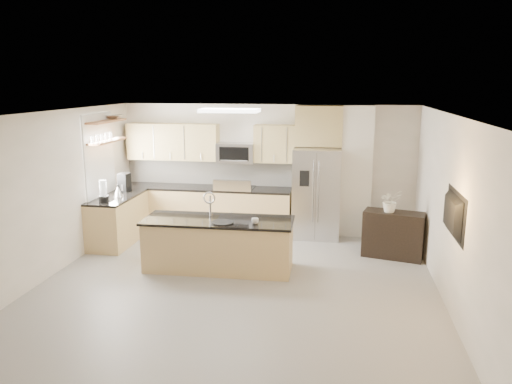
% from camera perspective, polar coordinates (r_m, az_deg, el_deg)
% --- Properties ---
extents(floor, '(6.50, 6.50, 0.00)m').
position_cam_1_polar(floor, '(7.60, -2.47, -11.09)').
color(floor, gray).
rests_on(floor, ground).
extents(ceiling, '(6.00, 6.50, 0.02)m').
position_cam_1_polar(ceiling, '(6.98, -2.67, 8.88)').
color(ceiling, silver).
rests_on(ceiling, wall_back).
extents(wall_back, '(6.00, 0.02, 2.60)m').
position_cam_1_polar(wall_back, '(10.32, 1.21, 2.77)').
color(wall_back, beige).
rests_on(wall_back, floor).
extents(wall_front, '(6.00, 0.02, 2.60)m').
position_cam_1_polar(wall_front, '(4.23, -12.03, -12.04)').
color(wall_front, beige).
rests_on(wall_front, floor).
extents(wall_left, '(0.02, 6.50, 2.60)m').
position_cam_1_polar(wall_left, '(8.33, -23.19, -0.58)').
color(wall_left, beige).
rests_on(wall_left, floor).
extents(wall_right, '(0.02, 6.50, 2.60)m').
position_cam_1_polar(wall_right, '(7.19, 21.52, -2.38)').
color(wall_right, beige).
rests_on(wall_right, floor).
extents(back_counter, '(3.55, 0.66, 1.44)m').
position_cam_1_polar(back_counter, '(10.43, -5.75, -1.84)').
color(back_counter, tan).
rests_on(back_counter, floor).
extents(left_counter, '(0.66, 1.50, 0.92)m').
position_cam_1_polar(left_counter, '(9.94, -15.50, -3.02)').
color(left_counter, tan).
rests_on(left_counter, floor).
extents(range, '(0.76, 0.64, 1.14)m').
position_cam_1_polar(range, '(10.27, -2.40, -2.00)').
color(range, black).
rests_on(range, floor).
extents(upper_cabinets, '(3.50, 0.33, 0.75)m').
position_cam_1_polar(upper_cabinets, '(10.35, -6.10, 5.67)').
color(upper_cabinets, tan).
rests_on(upper_cabinets, wall_back).
extents(microwave, '(0.76, 0.40, 0.40)m').
position_cam_1_polar(microwave, '(10.17, -2.31, 4.50)').
color(microwave, '#B3B4B6').
rests_on(microwave, upper_cabinets).
extents(refrigerator, '(0.92, 0.78, 1.78)m').
position_cam_1_polar(refrigerator, '(9.93, 6.94, -0.11)').
color(refrigerator, '#B3B4B6').
rests_on(refrigerator, floor).
extents(partition_column, '(0.60, 0.30, 2.60)m').
position_cam_1_polar(partition_column, '(10.07, 11.39, 2.28)').
color(partition_column, white).
rests_on(partition_column, floor).
extents(window, '(0.04, 1.15, 1.65)m').
position_cam_1_polar(window, '(9.84, -17.50, 3.78)').
color(window, white).
rests_on(window, wall_left).
extents(shelf_lower, '(0.30, 1.20, 0.04)m').
position_cam_1_polar(shelf_lower, '(9.83, -16.69, 5.60)').
color(shelf_lower, '#905739').
rests_on(shelf_lower, wall_left).
extents(shelf_upper, '(0.30, 1.20, 0.04)m').
position_cam_1_polar(shelf_upper, '(9.80, -16.82, 7.74)').
color(shelf_upper, '#905739').
rests_on(shelf_upper, wall_left).
extents(ceiling_fixture, '(1.00, 0.50, 0.06)m').
position_cam_1_polar(ceiling_fixture, '(8.63, -3.04, 9.29)').
color(ceiling_fixture, white).
rests_on(ceiling_fixture, ceiling).
extents(island, '(2.47, 0.94, 1.27)m').
position_cam_1_polar(island, '(8.28, -4.29, -5.95)').
color(island, tan).
rests_on(island, floor).
extents(credenza, '(1.10, 0.67, 0.82)m').
position_cam_1_polar(credenza, '(9.12, 15.42, -4.72)').
color(credenza, black).
rests_on(credenza, floor).
extents(cup, '(0.13, 0.13, 0.09)m').
position_cam_1_polar(cup, '(7.87, -0.11, -3.32)').
color(cup, white).
rests_on(cup, island).
extents(platter, '(0.47, 0.47, 0.02)m').
position_cam_1_polar(platter, '(7.94, -3.87, -3.49)').
color(platter, black).
rests_on(platter, island).
extents(blender, '(0.18, 0.18, 0.41)m').
position_cam_1_polar(blender, '(9.34, -17.05, -0.08)').
color(blender, black).
rests_on(blender, left_counter).
extents(kettle, '(0.18, 0.18, 0.23)m').
position_cam_1_polar(kettle, '(9.76, -15.50, 0.09)').
color(kettle, '#B3B4B6').
rests_on(kettle, left_counter).
extents(coffee_maker, '(0.21, 0.25, 0.36)m').
position_cam_1_polar(coffee_maker, '(10.18, -14.82, 1.02)').
color(coffee_maker, black).
rests_on(coffee_maker, left_counter).
extents(bowl, '(0.46, 0.46, 0.10)m').
position_cam_1_polar(bowl, '(10.13, -15.91, 8.32)').
color(bowl, '#B3B4B6').
rests_on(bowl, shelf_upper).
extents(flower_vase, '(0.63, 0.57, 0.60)m').
position_cam_1_polar(flower_vase, '(8.91, 15.17, -0.36)').
color(flower_vase, white).
rests_on(flower_vase, credenza).
extents(television, '(0.14, 1.08, 0.62)m').
position_cam_1_polar(television, '(6.97, 21.16, -2.38)').
color(television, black).
rests_on(television, wall_right).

